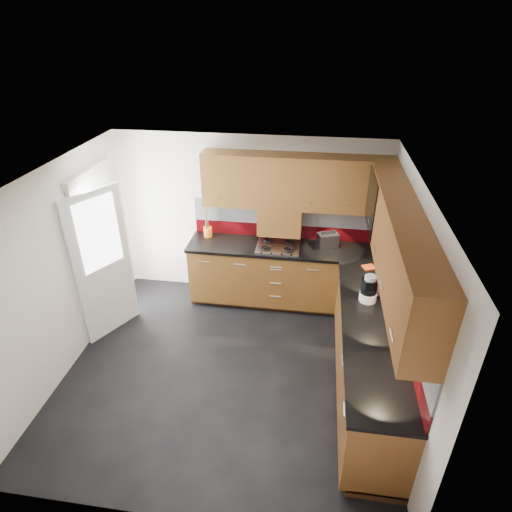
% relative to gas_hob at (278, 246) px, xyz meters
% --- Properties ---
extents(room, '(4.00, 3.80, 2.64)m').
position_rel_gas_hob_xyz_m(room, '(-0.45, -1.47, 0.54)').
color(room, black).
extents(base_cabinets, '(2.70, 3.20, 0.95)m').
position_rel_gas_hob_xyz_m(base_cabinets, '(0.62, -0.75, -0.52)').
color(base_cabinets, brown).
rests_on(base_cabinets, room).
extents(countertop, '(2.72, 3.22, 0.04)m').
position_rel_gas_hob_xyz_m(countertop, '(0.60, -0.77, -0.04)').
color(countertop, black).
rests_on(countertop, base_cabinets).
extents(backsplash, '(2.70, 3.20, 0.54)m').
position_rel_gas_hob_xyz_m(backsplash, '(0.83, -0.54, 0.25)').
color(backsplash, maroon).
rests_on(backsplash, countertop).
extents(upper_cabinets, '(2.50, 3.20, 0.72)m').
position_rel_gas_hob_xyz_m(upper_cabinets, '(0.78, -0.69, 0.88)').
color(upper_cabinets, brown).
rests_on(upper_cabinets, room).
extents(extractor_hood, '(0.60, 0.33, 0.40)m').
position_rel_gas_hob_xyz_m(extractor_hood, '(0.00, 0.17, 0.32)').
color(extractor_hood, brown).
rests_on(extractor_hood, room).
extents(glass_cabinet, '(0.32, 0.80, 0.66)m').
position_rel_gas_hob_xyz_m(glass_cabinet, '(1.26, -0.40, 0.91)').
color(glass_cabinet, black).
rests_on(glass_cabinet, room).
extents(back_door, '(0.42, 1.19, 2.04)m').
position_rel_gas_hob_xyz_m(back_door, '(-2.23, -0.72, 0.08)').
color(back_door, white).
rests_on(back_door, room).
extents(gas_hob, '(0.59, 0.52, 0.05)m').
position_rel_gas_hob_xyz_m(gas_hob, '(0.00, 0.00, 0.00)').
color(gas_hob, silver).
rests_on(gas_hob, countertop).
extents(utensil_pot, '(0.12, 0.12, 0.42)m').
position_rel_gas_hob_xyz_m(utensil_pot, '(-1.04, 0.18, 0.08)').
color(utensil_pot, orange).
rests_on(utensil_pot, countertop).
extents(toaster, '(0.32, 0.26, 0.20)m').
position_rel_gas_hob_xyz_m(toaster, '(0.68, 0.13, 0.08)').
color(toaster, silver).
rests_on(toaster, countertop).
extents(food_processor, '(0.19, 0.19, 0.32)m').
position_rel_gas_hob_xyz_m(food_processor, '(1.13, -1.12, 0.13)').
color(food_processor, white).
rests_on(food_processor, countertop).
extents(paper_towel, '(0.12, 0.12, 0.23)m').
position_rel_gas_hob_xyz_m(paper_towel, '(1.23, -0.98, 0.10)').
color(paper_towel, white).
rests_on(paper_towel, countertop).
extents(orange_cloth, '(0.19, 0.18, 0.02)m').
position_rel_gas_hob_xyz_m(orange_cloth, '(1.20, -0.39, -0.01)').
color(orange_cloth, '#D84718').
rests_on(orange_cloth, countertop).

